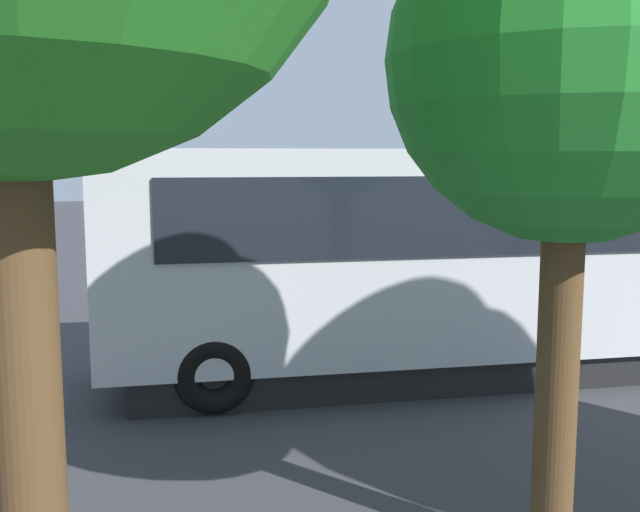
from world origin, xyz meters
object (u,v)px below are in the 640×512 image
at_px(tour_bus, 441,262).
at_px(spectator_left, 443,276).
at_px(spectator_right, 325,276).
at_px(traffic_cone, 300,281).
at_px(tree_left, 572,33).
at_px(spectator_far_right, 279,282).
at_px(parked_motorcycle_silver, 347,316).
at_px(spectator_centre, 377,279).
at_px(spectator_far_left, 496,275).
at_px(stunt_motorcycle, 216,246).

bearing_deg(tour_bus, spectator_left, -109.58).
relative_size(spectator_left, spectator_right, 0.95).
height_order(traffic_cone, tree_left, tree_left).
bearing_deg(spectator_far_right, traffic_cone, -102.81).
bearing_deg(tour_bus, parked_motorcycle_silver, -62.15).
relative_size(spectator_right, traffic_cone, 2.84).
bearing_deg(spectator_centre, parked_motorcycle_silver, 44.13).
relative_size(spectator_left, traffic_cone, 2.71).
bearing_deg(tour_bus, spectator_centre, -82.61).
height_order(spectator_far_left, parked_motorcycle_silver, spectator_far_left).
distance_m(spectator_left, tree_left, 8.31).
distance_m(tour_bus, tree_left, 5.61).
bearing_deg(spectator_far_right, spectator_left, -179.40).
height_order(parked_motorcycle_silver, traffic_cone, parked_motorcycle_silver).
distance_m(tour_bus, spectator_centre, 2.64).
bearing_deg(traffic_cone, spectator_far_right, 77.19).
height_order(spectator_far_right, traffic_cone, spectator_far_right).
xyz_separation_m(stunt_motorcycle, traffic_cone, (-1.89, 1.35, -0.68)).
bearing_deg(tour_bus, traffic_cone, -80.03).
height_order(spectator_right, parked_motorcycle_silver, spectator_right).
bearing_deg(tree_left, spectator_far_right, -79.99).
relative_size(stunt_motorcycle, traffic_cone, 3.24).
bearing_deg(traffic_cone, spectator_far_left, 126.40).
height_order(spectator_left, stunt_motorcycle, spectator_left).
relative_size(tour_bus, spectator_right, 5.38).
relative_size(tour_bus, spectator_far_right, 5.74).
relative_size(spectator_left, tree_left, 0.31).
distance_m(spectator_left, spectator_far_right, 3.00).
distance_m(spectator_far_left, parked_motorcycle_silver, 3.00).
distance_m(spectator_left, spectator_centre, 1.23).
relative_size(spectator_centre, traffic_cone, 2.64).
xyz_separation_m(spectator_far_left, parked_motorcycle_silver, (2.89, 0.58, -0.54)).
bearing_deg(traffic_cone, tree_left, 91.96).
height_order(spectator_far_left, spectator_left, spectator_far_left).
distance_m(tour_bus, spectator_left, 2.77).
bearing_deg(stunt_motorcycle, spectator_far_right, 100.01).
xyz_separation_m(spectator_far_left, traffic_cone, (3.05, -4.14, -0.72)).
relative_size(spectator_far_left, tree_left, 0.31).
bearing_deg(traffic_cone, stunt_motorcycle, -35.53).
xyz_separation_m(stunt_motorcycle, tree_left, (-2.29, 12.98, 3.04)).
relative_size(spectator_far_left, spectator_centre, 1.04).
bearing_deg(spectator_far_right, spectator_right, 176.41).
distance_m(spectator_centre, stunt_motorcycle, 6.07).
xyz_separation_m(spectator_centre, spectator_far_right, (1.76, 0.02, 0.00)).
height_order(spectator_far_left, traffic_cone, spectator_far_left).
distance_m(parked_motorcycle_silver, traffic_cone, 4.73).
height_order(spectator_far_right, stunt_motorcycle, spectator_far_right).
height_order(spectator_far_left, spectator_centre, spectator_far_left).
height_order(spectator_far_right, tree_left, tree_left).
distance_m(spectator_far_left, tree_left, 8.49).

